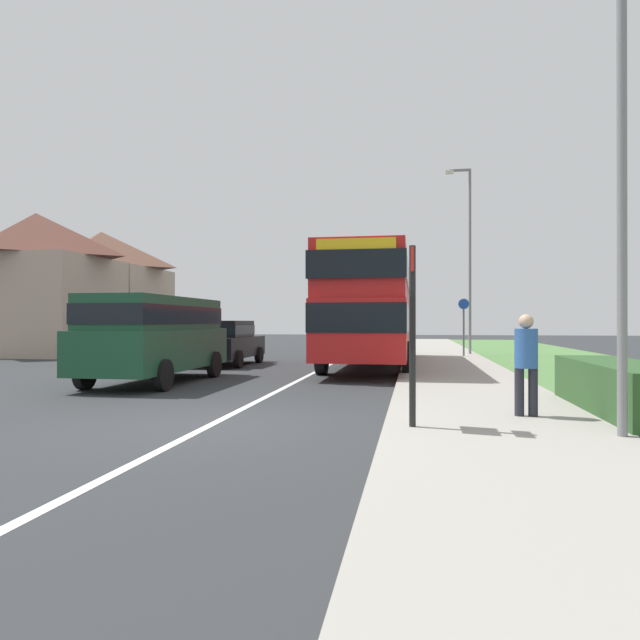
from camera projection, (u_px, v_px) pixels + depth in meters
name	position (u px, v px, depth m)	size (l,w,h in m)	color
ground_plane	(210.00, 426.00, 8.52)	(120.00, 120.00, 0.00)	#2D3033
lane_marking_centre	(308.00, 375.00, 16.41)	(0.14, 60.00, 0.01)	silver
pavement_near_side	(464.00, 384.00, 13.75)	(3.20, 68.00, 0.12)	#9E998E
roadside_hedge	(622.00, 391.00, 9.10)	(1.10, 4.06, 0.90)	#2D5128
double_decker_bus	(372.00, 305.00, 19.49)	(2.80, 10.91, 3.70)	red
parked_van_dark_green	(156.00, 332.00, 14.48)	(2.11, 5.27, 2.17)	#19472D
parked_car_black	(225.00, 341.00, 20.35)	(1.97, 4.17, 1.59)	black
pedestrian_at_stop	(526.00, 360.00, 8.66)	(0.34, 0.34, 1.67)	#23232D
bus_stop_sign	(412.00, 323.00, 7.80)	(0.09, 0.52, 2.60)	black
cycle_route_sign	(464.00, 325.00, 23.81)	(0.44, 0.08, 2.52)	slate
street_lamp_near	(614.00, 76.00, 7.16)	(1.14, 0.20, 8.19)	slate
street_lamp_mid	(468.00, 250.00, 25.49)	(1.14, 0.20, 8.41)	slate
house_terrace_far_side	(71.00, 288.00, 29.44)	(6.43, 11.17, 6.65)	tan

